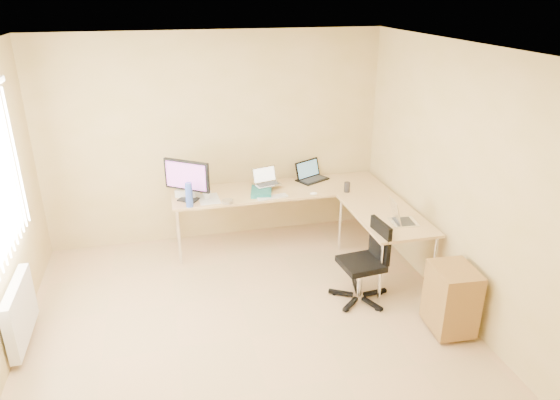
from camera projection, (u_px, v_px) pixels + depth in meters
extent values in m
plane|color=tan|center=(251.00, 337.00, 4.80)|extent=(4.50, 4.50, 0.00)
plane|color=white|center=(243.00, 52.00, 3.80)|extent=(4.50, 4.50, 0.00)
plane|color=#D1B380|center=(215.00, 140.00, 6.31)|extent=(4.50, 0.00, 4.50)
plane|color=#D1B380|center=(469.00, 190.00, 4.76)|extent=(0.00, 4.50, 4.50)
cube|color=tan|center=(279.00, 215.00, 6.48)|extent=(2.65, 0.70, 0.73)
cube|color=tan|center=(383.00, 242.00, 5.79)|extent=(0.70, 1.30, 0.73)
cube|color=black|center=(187.00, 180.00, 5.90)|extent=(0.58, 0.49, 0.49)
cube|color=#175852|center=(261.00, 192.00, 6.17)|extent=(0.31, 0.38, 0.06)
cube|color=#ADADAD|center=(267.00, 177.00, 6.27)|extent=(0.37, 0.32, 0.21)
cube|color=black|center=(313.00, 171.00, 6.57)|extent=(0.48, 0.44, 0.25)
cube|color=silver|center=(272.00, 197.00, 6.06)|extent=(0.38, 0.16, 0.02)
ellipsoid|color=white|center=(314.00, 194.00, 6.14)|extent=(0.10, 0.07, 0.03)
imported|color=white|center=(207.00, 195.00, 6.02)|extent=(0.10, 0.10, 0.10)
cylinder|color=silver|center=(228.00, 202.00, 5.91)|extent=(0.17, 0.17, 0.03)
cylinder|color=blue|center=(189.00, 195.00, 5.77)|extent=(0.11, 0.11, 0.29)
cube|color=silver|center=(209.00, 199.00, 6.02)|extent=(0.25, 0.35, 0.01)
cube|color=white|center=(187.00, 192.00, 6.11)|extent=(0.30, 0.27, 0.09)
cylinder|color=silver|center=(198.00, 179.00, 6.25)|extent=(0.28, 0.28, 0.27)
cylinder|color=#292424|center=(347.00, 187.00, 6.21)|extent=(0.09, 0.09, 0.12)
cube|color=silver|center=(404.00, 214.00, 5.38)|extent=(0.35, 0.29, 0.21)
cube|color=black|center=(361.00, 257.00, 5.20)|extent=(0.57, 0.57, 0.88)
cube|color=#A47228|center=(451.00, 298.00, 4.76)|extent=(0.40, 0.48, 0.63)
cube|color=white|center=(20.00, 312.00, 4.58)|extent=(0.09, 0.80, 0.55)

